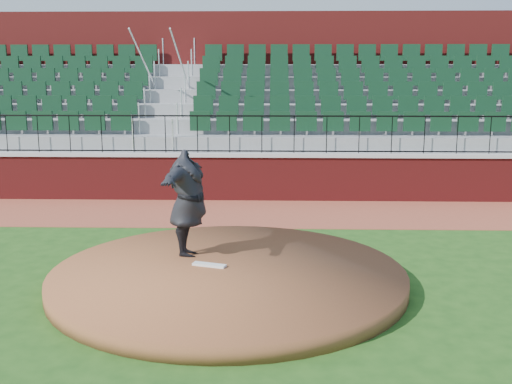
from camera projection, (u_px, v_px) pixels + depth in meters
ground at (253, 287)px, 10.20m from camera, size 90.00×90.00×0.00m
warning_track at (260, 213)px, 15.50m from camera, size 34.00×3.20×0.01m
field_wall at (262, 178)px, 16.95m from camera, size 34.00×0.35×1.20m
wall_cap at (262, 155)px, 16.83m from camera, size 34.00×0.45×0.10m
wall_railing at (262, 135)px, 16.72m from camera, size 34.00×0.05×1.00m
seating_stands at (264, 110)px, 19.30m from camera, size 34.00×5.10×4.60m
concourse_wall at (265, 92)px, 21.95m from camera, size 34.00×0.50×5.50m
pitchers_mound at (228, 277)px, 10.32m from camera, size 5.88×5.88×0.25m
pitching_rubber at (209, 265)px, 10.48m from camera, size 0.60×0.32×0.04m
pitcher at (188, 203)px, 10.92m from camera, size 0.84×2.39×1.91m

